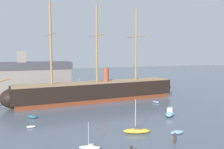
# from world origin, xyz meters

# --- Properties ---
(tall_ship) EXTENTS (63.47, 14.35, 30.51)m
(tall_ship) POSITION_xyz_m (4.58, 48.24, 3.32)
(tall_ship) COLOR brown
(tall_ship) RESTS_ON ground
(sailboat_foreground_left) EXTENTS (3.68, 2.44, 4.63)m
(sailboat_foreground_left) POSITION_xyz_m (-8.54, 11.48, 0.39)
(sailboat_foreground_left) COLOR silver
(sailboat_foreground_left) RESTS_ON ground
(dinghy_foreground_right) EXTENTS (2.97, 1.34, 0.70)m
(dinghy_foreground_right) POSITION_xyz_m (9.49, 12.47, 0.35)
(dinghy_foreground_right) COLOR #7FB2D6
(dinghy_foreground_right) RESTS_ON ground
(sailboat_near_centre) EXTENTS (5.48, 3.27, 6.85)m
(sailboat_near_centre) POSITION_xyz_m (2.26, 15.61, 0.58)
(sailboat_near_centre) COLOR gold
(sailboat_near_centre) RESTS_ON ground
(dinghy_mid_left) EXTENTS (2.05, 1.11, 0.46)m
(dinghy_mid_left) POSITION_xyz_m (-16.96, 26.94, 0.23)
(dinghy_mid_left) COLOR silver
(dinghy_mid_left) RESTS_ON ground
(motorboat_mid_right) EXTENTS (4.82, 4.87, 2.03)m
(motorboat_mid_right) POSITION_xyz_m (15.99, 24.16, 0.71)
(motorboat_mid_right) COLOR #7FB2D6
(motorboat_mid_right) RESTS_ON ground
(dinghy_alongside_bow) EXTENTS (2.82, 2.95, 0.67)m
(dinghy_alongside_bow) POSITION_xyz_m (-16.39, 34.70, 0.34)
(dinghy_alongside_bow) COLOR #236670
(dinghy_alongside_bow) RESTS_ON ground
(dinghy_alongside_stern) EXTENTS (1.95, 2.62, 0.57)m
(dinghy_alongside_stern) POSITION_xyz_m (20.87, 38.61, 0.29)
(dinghy_alongside_stern) COLOR #7FB2D6
(dinghy_alongside_stern) RESTS_ON ground
(sailboat_far_right) EXTENTS (3.38, 1.11, 4.36)m
(sailboat_far_right) POSITION_xyz_m (30.54, 49.82, 0.37)
(sailboat_far_right) COLOR gold
(sailboat_far_right) RESTS_ON ground
(sailboat_distant_centre) EXTENTS (4.41, 1.35, 5.73)m
(sailboat_distant_centre) POSITION_xyz_m (2.97, 64.61, 0.48)
(sailboat_distant_centre) COLOR #1E284C
(sailboat_distant_centre) RESTS_ON ground
(mooring_piling_nearest) EXTENTS (0.42, 0.42, 1.87)m
(mooring_piling_nearest) POSITION_xyz_m (6.11, 8.57, 0.93)
(mooring_piling_nearest) COLOR #423323
(mooring_piling_nearest) RESTS_ON ground
(seagull_in_flight) EXTENTS (1.02, 0.41, 0.13)m
(seagull_in_flight) POSITION_xyz_m (-6.30, 14.69, 16.22)
(seagull_in_flight) COLOR silver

